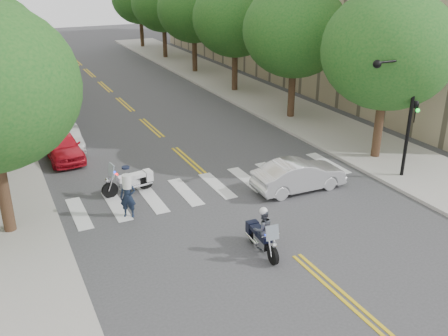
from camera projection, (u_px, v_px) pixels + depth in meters
ground at (296, 255)px, 17.32m from camera, size 140.00×140.00×0.00m
sidewalk_right at (242, 90)px, 39.40m from camera, size 5.00×60.00×0.15m
tree_r_0 at (388, 50)px, 23.73m from camera, size 6.40×6.40×8.45m
tree_r_1 at (295, 30)px, 30.37m from camera, size 6.40×6.40×8.45m
tree_r_2 at (235, 18)px, 37.02m from camera, size 6.40×6.40×8.45m
tree_r_3 at (194, 9)px, 43.66m from camera, size 6.40×6.40×8.45m
tree_r_4 at (163, 3)px, 50.31m from camera, size 6.40×6.40×8.45m
traffic_signal_pole at (404, 102)px, 21.91m from camera, size 2.82×0.42×6.00m
motorcycle_police at (262, 232)px, 17.29m from camera, size 0.76×2.16×1.75m
motorcycle_parked at (132, 181)px, 21.90m from camera, size 2.37×0.73×1.53m
officer_standing at (128, 197)px, 19.65m from camera, size 0.76×0.68×1.74m
convertible at (299, 175)px, 22.08m from camera, size 4.25×1.56×1.39m
parked_car_a at (62, 146)px, 25.55m from camera, size 1.84×4.18×1.40m
parked_car_b at (68, 138)px, 27.05m from camera, size 1.26×3.57×1.17m
parked_car_c at (51, 114)px, 31.13m from camera, size 2.38×4.57×1.23m
parked_car_d at (21, 86)px, 38.23m from camera, size 1.65×4.05×1.17m
parked_car_e at (29, 72)px, 42.35m from camera, size 2.09×4.52×1.50m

